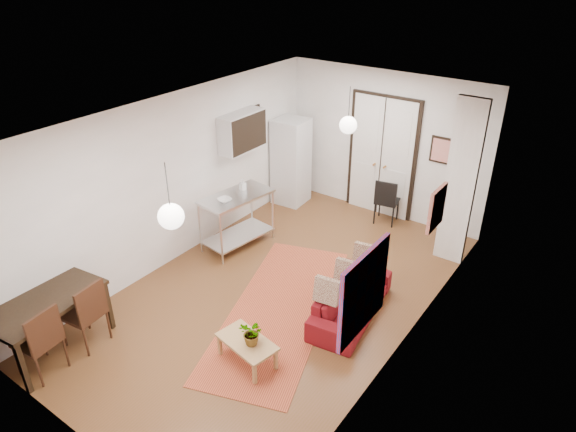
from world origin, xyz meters
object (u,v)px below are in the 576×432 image
Objects in this scene: dining_chair_far at (43,331)px; dining_table at (44,306)px; coffee_table at (247,344)px; kitchen_counter at (237,212)px; sofa at (351,300)px; black_side_chair at (390,195)px; dining_chair_near at (88,304)px; fridge at (291,162)px.

dining_table is at bearing -136.01° from dining_chair_far.
kitchen_counter is (-2.06, 2.24, 0.36)m from coffee_table.
sofa is 2.78m from kitchen_counter.
black_side_chair is (-0.24, 4.73, 0.24)m from coffee_table.
black_side_chair reaches higher than coffee_table.
coffee_table is 0.87× the size of dining_chair_near.
black_side_chair reaches higher than sofa.
dining_chair_far is at bearing 132.12° from sofa.
black_side_chair is (2.09, 6.07, -0.18)m from dining_table.
dining_table is at bearing 127.43° from sofa.
coffee_table is 0.56× the size of dining_table.
coffee_table is at bearing 29.88° from dining_table.
sofa is at bearing 69.32° from coffee_table.
dining_chair_far is at bearing -82.03° from kitchen_counter.
dining_chair_near is (-2.07, -0.89, 0.28)m from coffee_table.
sofa is 1.75× the size of dining_chair_near.
fridge reaches higher than dining_table.
kitchen_counter is at bearing 70.04° from sofa.
fridge is 1.78× the size of dining_chair_far.
kitchen_counter reaches higher than sofa.
sofa is 4.02m from fridge.
dining_chair_near is at bearing 173.14° from dining_chair_far.
dining_chair_near is 0.67m from dining_chair_far.
black_side_chair is (2.09, 0.42, -0.36)m from fridge.
kitchen_counter is 1.38× the size of dining_chair_near.
dining_chair_near reaches higher than coffee_table.
black_side_chair is (1.82, 2.49, -0.13)m from kitchen_counter.
black_side_chair is at bearing 155.15° from dining_chair_near.
kitchen_counter is (-2.69, 0.57, 0.41)m from sofa.
dining_table is (-0.27, -3.58, 0.06)m from kitchen_counter.
black_side_chair is at bearing 156.97° from dining_chair_far.
black_side_chair is (1.82, 5.61, -0.04)m from dining_chair_near.
fridge is 5.88m from dining_chair_far.
sofa is at bearing 95.40° from black_side_chair.
fridge is at bearing 118.44° from coffee_table.
dining_chair_far is at bearing -142.97° from coffee_table.
sofa is at bearing -45.60° from fridge.
kitchen_counter is 0.89× the size of dining_table.
dining_chair_near is at bearing -156.76° from coffee_table.
kitchen_counter is 1.50× the size of black_side_chair.
fridge reaches higher than kitchen_counter.
fridge is (-0.27, 2.07, 0.24)m from kitchen_counter.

